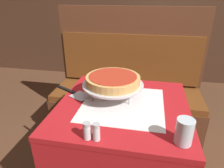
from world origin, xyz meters
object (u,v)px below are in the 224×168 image
water_glass_near (184,132)px  condiment_caddy (154,41)px  dining_table_front (123,121)px  pizza_server (74,93)px  booth_bench (127,100)px  pizza_pan_stand (113,85)px  dining_table_rear (157,49)px  deep_dish_pizza (113,80)px  salt_shaker (87,131)px  pepper_shaker (96,132)px

water_glass_near → condiment_caddy: 1.99m
dining_table_front → pizza_server: bearing=168.0°
booth_bench → pizza_pan_stand: (-0.01, -0.73, 0.50)m
dining_table_rear → pizza_server: bearing=-108.6°
deep_dish_pizza → booth_bench: bearing=89.2°
dining_table_front → booth_bench: size_ratio=0.53×
dining_table_front → salt_shaker: (-0.12, -0.34, 0.16)m
dining_table_rear → deep_dish_pizza: 1.77m
booth_bench → condiment_caddy: booth_bench is taller
dining_table_rear → booth_bench: 1.09m
dining_table_rear → pizza_server: pizza_server is taller
dining_table_front → pepper_shaker: bearing=-101.9°
water_glass_near → pepper_shaker: (-0.38, -0.05, -0.02)m
booth_bench → salt_shaker: booth_bench is taller
booth_bench → condiment_caddy: (0.24, 0.90, 0.44)m
booth_bench → pepper_shaker: booth_bench is taller
pepper_shaker → water_glass_near: bearing=7.8°
booth_bench → condiment_caddy: size_ratio=9.84×
pepper_shaker → pizza_server: bearing=122.9°
deep_dish_pizza → condiment_caddy: size_ratio=2.22×
booth_bench → pizza_server: 0.87m
dining_table_front → booth_bench: (-0.06, 0.79, -0.29)m
deep_dish_pizza → pizza_pan_stand: bearing=90.0°
pizza_server → pizza_pan_stand: bearing=-1.4°
salt_shaker → pepper_shaker: size_ratio=1.00×
dining_table_front → deep_dish_pizza: bearing=138.5°
salt_shaker → pizza_pan_stand: bearing=84.3°
pizza_pan_stand → dining_table_rear: bearing=79.8°
dining_table_rear → salt_shaker: 2.17m
dining_table_rear → water_glass_near: water_glass_near is taller
water_glass_near → deep_dish_pizza: bearing=137.0°
dining_table_front → deep_dish_pizza: size_ratio=2.33×
salt_shaker → deep_dish_pizza: bearing=84.3°
deep_dish_pizza → pepper_shaker: 0.42m
booth_bench → condiment_caddy: 1.03m
deep_dish_pizza → dining_table_rear: bearing=79.8°
pizza_pan_stand → water_glass_near: 0.52m
pizza_pan_stand → water_glass_near: (0.38, -0.36, -0.03)m
deep_dish_pizza → condiment_caddy: (0.25, 1.63, -0.09)m
salt_shaker → booth_bench: bearing=87.4°
pizza_server → dining_table_rear: bearing=71.4°
booth_bench → salt_shaker: size_ratio=17.34×
deep_dish_pizza → pizza_server: bearing=178.6°
pizza_pan_stand → booth_bench: bearing=89.2°
pizza_server → pepper_shaker: (0.27, -0.42, 0.04)m
pizza_server → deep_dish_pizza: bearing=-1.4°
dining_table_front → pizza_pan_stand: (-0.07, 0.07, 0.21)m
condiment_caddy → deep_dish_pizza: bearing=-98.9°
dining_table_rear → pizza_server: (-0.58, -1.72, 0.11)m
deep_dish_pizza → salt_shaker: bearing=-95.7°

